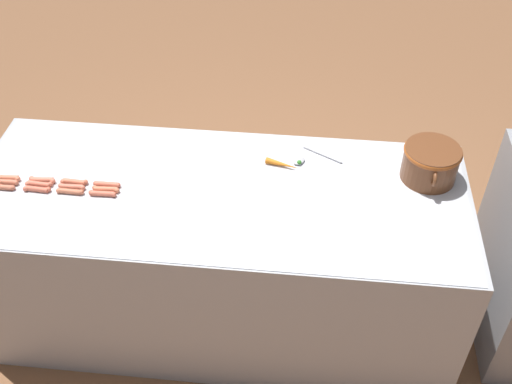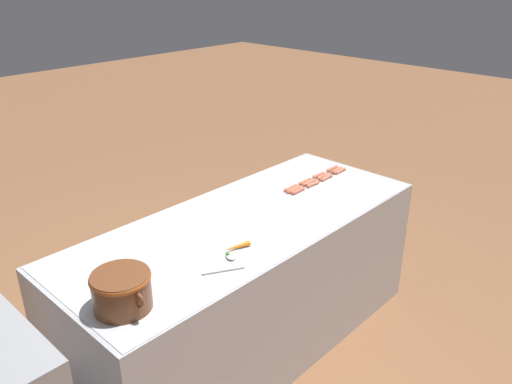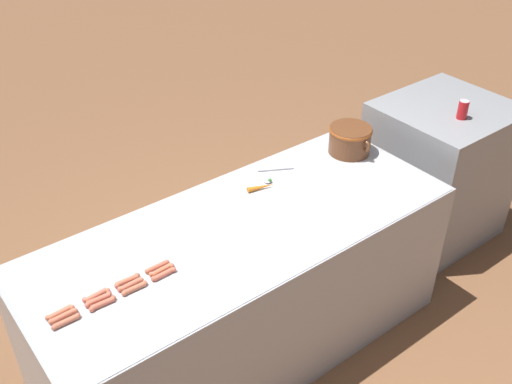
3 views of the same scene
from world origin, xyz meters
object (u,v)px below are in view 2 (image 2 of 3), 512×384
hot_dog_0 (340,171)px  hot_dog_10 (305,181)px  hot_dog_2 (313,184)px  hot_dog_9 (319,175)px  carrot (235,247)px  hot_dog_11 (291,188)px  hot_dog_4 (336,170)px  hot_dog_1 (326,178)px  hot_dog_5 (323,176)px  hot_dog_6 (309,183)px  serving_spoon (228,261)px  hot_dog_3 (298,191)px  hot_dog_7 (294,190)px  bean_pot (122,289)px  hot_dog_8 (332,169)px

hot_dog_0 → hot_dog_10: same height
hot_dog_2 → hot_dog_9: (0.07, -0.16, 0.00)m
carrot → hot_dog_11: bearing=-70.1°
hot_dog_9 → hot_dog_11: size_ratio=1.00×
hot_dog_9 → hot_dog_4: bearing=-101.5°
hot_dog_1 → hot_dog_5: (0.03, -0.00, 0.00)m
hot_dog_9 → carrot: 1.18m
hot_dog_5 → hot_dog_6: 0.16m
serving_spoon → hot_dog_9: bearing=-73.7°
hot_dog_3 → hot_dog_7: 0.03m
hot_dog_3 → hot_dog_5: size_ratio=1.00×
hot_dog_2 → hot_dog_4: same height
hot_dog_0 → hot_dog_9: 0.18m
hot_dog_3 → hot_dog_5: bearing=-84.4°
hot_dog_2 → hot_dog_6: size_ratio=1.00×
hot_dog_1 → serving_spoon: hot_dog_1 is taller
hot_dog_7 → hot_dog_11: bearing=-12.7°
serving_spoon → bean_pot: bearing=83.0°
hot_dog_7 → hot_dog_9: bearing=-84.0°
hot_dog_4 → serving_spoon: 1.46m
hot_dog_4 → hot_dog_7: 0.49m
hot_dog_6 → hot_dog_11: (0.03, 0.16, 0.00)m
hot_dog_3 → carrot: 0.85m
hot_dog_1 → hot_dog_7: bearing=84.1°
hot_dog_4 → hot_dog_0: bearing=-175.9°
hot_dog_2 → hot_dog_9: size_ratio=1.00×
hot_dog_3 → hot_dog_1: bearing=-89.9°
hot_dog_11 → bean_pot: bearing=100.9°
hot_dog_2 → hot_dog_9: bearing=-66.2°
hot_dog_8 → hot_dog_1: bearing=112.0°
hot_dog_11 → hot_dog_5: bearing=-96.1°
hot_dog_0 → hot_dog_5: (0.03, 0.17, 0.00)m
hot_dog_7 → hot_dog_2: bearing=-102.1°
hot_dog_4 → hot_dog_11: size_ratio=1.00×
hot_dog_10 → bean_pot: size_ratio=0.40×
hot_dog_11 → bean_pot: bean_pot is taller
hot_dog_11 → hot_dog_9: bearing=-89.7°
bean_pot → hot_dog_0: bearing=-83.5°
hot_dog_8 → carrot: carrot is taller
hot_dog_10 → hot_dog_6: bearing=-174.6°
hot_dog_8 → hot_dog_3: bearing=98.2°
bean_pot → serving_spoon: 0.59m
hot_dog_3 → hot_dog_8: bearing=-81.8°
hot_dog_1 → hot_dog_10: same height
hot_dog_0 → hot_dog_2: 0.33m
hot_dog_6 → hot_dog_10: (0.03, 0.00, 0.00)m
hot_dog_2 → hot_dog_7: size_ratio=1.00×
hot_dog_8 → hot_dog_11: 0.49m
hot_dog_4 → hot_dog_9: bearing=78.5°
hot_dog_6 → hot_dog_11: bearing=78.5°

